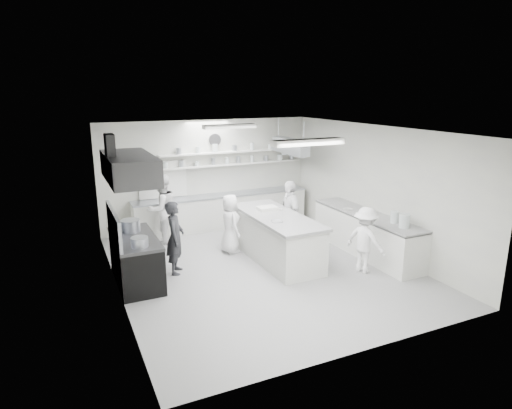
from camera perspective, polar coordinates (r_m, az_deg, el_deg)
name	(u,v)px	position (r m, az deg, el deg)	size (l,w,h in m)	color
floor	(261,268)	(9.73, 0.70, -8.28)	(6.00, 7.00, 0.02)	gray
ceiling	(262,129)	(9.00, 0.76, 9.73)	(6.00, 7.00, 0.02)	silver
wall_back	(208,174)	(12.43, -6.22, 3.98)	(6.00, 0.04, 3.00)	beige
wall_front	(368,257)	(6.41, 14.34, -6.66)	(6.00, 0.04, 3.00)	beige
wall_left	(114,218)	(8.45, -17.99, -1.74)	(0.04, 7.00, 3.00)	beige
wall_right	(375,189)	(10.84, 15.21, 1.99)	(0.04, 7.00, 3.00)	beige
stove	(136,261)	(9.21, -15.31, -7.10)	(0.80, 1.80, 0.90)	black
exhaust_hood	(129,168)	(8.70, -16.14, 4.61)	(0.85, 2.00, 0.50)	#363638
back_counter	(223,211)	(12.48, -4.34, -0.83)	(5.00, 0.60, 0.92)	silver
shelf_lower	(233,164)	(12.50, -3.00, 5.27)	(4.20, 0.26, 0.04)	silver
shelf_upper	(233,152)	(12.45, -3.02, 6.86)	(4.20, 0.26, 0.04)	silver
pass_through_window	(163,180)	(12.08, -12.04, 3.19)	(1.30, 0.04, 1.00)	black
wall_clock	(215,140)	(12.32, -5.39, 8.38)	(0.32, 0.32, 0.05)	silver
right_counter	(366,234)	(10.75, 14.08, -3.76)	(0.74, 3.30, 0.94)	silver
pot_rack	(290,146)	(12.10, 4.47, 7.57)	(0.30, 1.60, 0.40)	#A4A9B4
light_fixture_front	(308,142)	(7.42, 6.78, 8.05)	(1.30, 0.25, 0.10)	silver
light_fixture_rear	(229,126)	(10.65, -3.46, 10.09)	(1.30, 0.25, 0.10)	silver
prep_island	(276,238)	(10.06, 2.64, -4.40)	(1.01, 2.72, 1.00)	silver
stove_pot	(131,227)	(9.39, -15.97, -2.79)	(0.39, 0.39, 0.30)	#A4A9B4
cook_stove	(175,238)	(9.38, -10.47, -4.24)	(0.57, 0.37, 1.57)	#26272A
cook_back	(162,209)	(11.28, -12.09, -0.58)	(0.86, 0.67, 1.76)	white
cook_island_left	(230,224)	(10.44, -3.38, -2.50)	(0.69, 0.45, 1.41)	white
cook_island_right	(290,215)	(10.66, 4.40, -1.37)	(0.99, 0.41, 1.69)	white
cook_right	(365,240)	(9.56, 14.02, -4.51)	(0.92, 0.53, 1.43)	white
bowl_island_a	(277,222)	(9.42, 2.73, -2.33)	(0.25, 0.25, 0.06)	#A4A9B4
bowl_island_b	(278,210)	(10.33, 2.85, -0.78)	(0.22, 0.22, 0.07)	silver
bowl_right	(348,210)	(10.86, 11.84, -0.69)	(0.22, 0.22, 0.05)	silver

